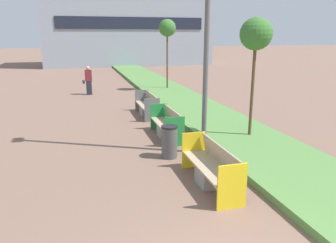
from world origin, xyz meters
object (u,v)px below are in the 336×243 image
(bench_grey_frame, at_px, (148,107))
(pedestrian_walking, at_px, (88,80))
(sapling_tree_near, at_px, (256,36))
(bench_yellow_frame, at_px, (212,170))
(bench_green_frame, at_px, (167,126))
(litter_bin, at_px, (169,142))
(sapling_tree_far, at_px, (167,29))

(bench_grey_frame, relative_size, pedestrian_walking, 1.31)
(bench_grey_frame, distance_m, pedestrian_walking, 6.25)
(sapling_tree_near, bearing_deg, pedestrian_walking, 115.28)
(bench_grey_frame, height_order, sapling_tree_near, sapling_tree_near)
(bench_grey_frame, bearing_deg, bench_yellow_frame, -89.99)
(pedestrian_walking, bearing_deg, bench_grey_frame, -69.48)
(bench_yellow_frame, distance_m, bench_green_frame, 3.78)
(litter_bin, xyz_separation_m, pedestrian_walking, (-1.74, 10.81, 0.36))
(pedestrian_walking, bearing_deg, bench_yellow_frame, -80.28)
(bench_yellow_frame, xyz_separation_m, litter_bin, (-0.45, 1.94, 0.09))
(sapling_tree_near, xyz_separation_m, sapling_tree_far, (0.00, 10.11, 0.35))
(litter_bin, bearing_deg, bench_yellow_frame, -77.01)
(bench_green_frame, distance_m, litter_bin, 1.90)
(bench_yellow_frame, bearing_deg, pedestrian_walking, 99.72)
(bench_yellow_frame, height_order, bench_green_frame, same)
(bench_yellow_frame, relative_size, pedestrian_walking, 1.38)
(bench_yellow_frame, distance_m, bench_grey_frame, 6.91)
(bench_green_frame, bearing_deg, bench_yellow_frame, -89.96)
(bench_green_frame, bearing_deg, litter_bin, -103.57)
(sapling_tree_far, bearing_deg, bench_grey_frame, -112.87)
(bench_yellow_frame, xyz_separation_m, bench_green_frame, (-0.00, 3.78, -0.01))
(sapling_tree_near, bearing_deg, bench_yellow_frame, -132.18)
(bench_grey_frame, bearing_deg, sapling_tree_near, -58.59)
(bench_yellow_frame, height_order, sapling_tree_near, sapling_tree_near)
(litter_bin, relative_size, sapling_tree_near, 0.24)
(bench_yellow_frame, bearing_deg, bench_grey_frame, 90.01)
(sapling_tree_near, distance_m, sapling_tree_far, 10.12)
(bench_green_frame, bearing_deg, pedestrian_walking, 103.68)
(bench_yellow_frame, relative_size, sapling_tree_far, 0.53)
(bench_yellow_frame, height_order, pedestrian_walking, pedestrian_walking)
(sapling_tree_far, bearing_deg, bench_green_frame, -105.48)
(bench_grey_frame, bearing_deg, litter_bin, -95.12)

